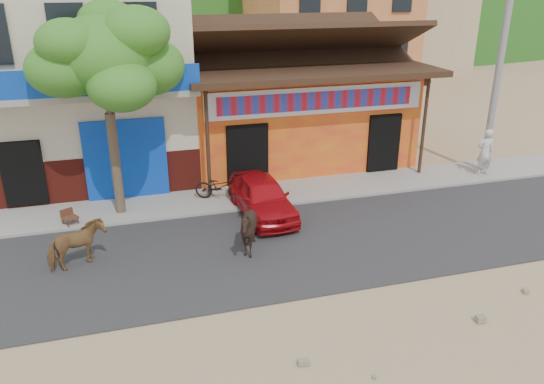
{
  "coord_description": "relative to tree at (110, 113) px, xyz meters",
  "views": [
    {
      "loc": [
        -4.26,
        -9.4,
        6.61
      ],
      "look_at": [
        -0.69,
        3.0,
        1.4
      ],
      "focal_mm": 35.0,
      "sensor_mm": 36.0,
      "label": 1
    }
  ],
  "objects": [
    {
      "name": "cafe_building",
      "position": [
        -0.9,
        4.2,
        0.38
      ],
      "size": [
        7.0,
        6.0,
        7.0
      ],
      "primitive_type": "cube",
      "color": "beige",
      "rests_on": "ground"
    },
    {
      "name": "cafe_chair_right",
      "position": [
        -1.4,
        -0.5,
        -2.6
      ],
      "size": [
        0.51,
        0.51,
        0.8
      ],
      "primitive_type": null,
      "rotation": [
        0.0,
        0.0,
        0.55
      ],
      "color": "#4D2819",
      "rests_on": "sidewalk"
    },
    {
      "name": "sidewalk",
      "position": [
        4.6,
        0.2,
        -3.06
      ],
      "size": [
        60.0,
        2.0,
        0.12
      ],
      "primitive_type": "cube",
      "color": "gray",
      "rests_on": "ground"
    },
    {
      "name": "pedestrian",
      "position": [
        12.45,
        -0.2,
        -2.17
      ],
      "size": [
        0.63,
        0.44,
        1.66
      ],
      "primitive_type": "imported",
      "rotation": [
        0.0,
        0.0,
        3.07
      ],
      "color": "silver",
      "rests_on": "sidewalk"
    },
    {
      "name": "apartment_rear",
      "position": [
        22.6,
        24.2,
        1.88
      ],
      "size": [
        8.0,
        8.0,
        10.0
      ],
      "primitive_type": "cube",
      "color": "tan",
      "rests_on": "ground"
    },
    {
      "name": "red_car",
      "position": [
        4.07,
        -1.21,
        -2.5
      ],
      "size": [
        1.57,
        3.5,
        1.17
      ],
      "primitive_type": "imported",
      "rotation": [
        0.0,
        0.0,
        0.06
      ],
      "color": "#B50C14",
      "rests_on": "road"
    },
    {
      "name": "scooter",
      "position": [
        3.06,
        0.15,
        -2.58
      ],
      "size": [
        1.69,
        1.13,
        0.84
      ],
      "primitive_type": "imported",
      "rotation": [
        0.0,
        0.0,
        1.18
      ],
      "color": "black",
      "rests_on": "sidewalk"
    },
    {
      "name": "dance_club",
      "position": [
        6.6,
        4.2,
        -1.32
      ],
      "size": [
        8.0,
        6.0,
        3.6
      ],
      "primitive_type": "cube",
      "color": "orange",
      "rests_on": "ground"
    },
    {
      "name": "road",
      "position": [
        4.6,
        -3.3,
        -3.1
      ],
      "size": [
        60.0,
        5.0,
        0.04
      ],
      "primitive_type": "cube",
      "color": "#28282B",
      "rests_on": "ground"
    },
    {
      "name": "utility_pole",
      "position": [
        12.8,
        0.2,
        1.0
      ],
      "size": [
        0.24,
        0.24,
        8.0
      ],
      "primitive_type": "cylinder",
      "color": "gray",
      "rests_on": "sidewalk"
    },
    {
      "name": "ground",
      "position": [
        4.6,
        -5.8,
        -3.12
      ],
      "size": [
        120.0,
        120.0,
        0.0
      ],
      "primitive_type": "plane",
      "color": "#9E825B",
      "rests_on": "ground"
    },
    {
      "name": "tree",
      "position": [
        0.0,
        0.0,
        0.0
      ],
      "size": [
        3.0,
        3.0,
        6.0
      ],
      "primitive_type": null,
      "color": "#2D721E",
      "rests_on": "sidewalk"
    },
    {
      "name": "cow_tan",
      "position": [
        -1.06,
        -2.93,
        -2.5
      ],
      "size": [
        1.51,
        1.19,
        1.16
      ],
      "primitive_type": "imported",
      "rotation": [
        0.0,
        0.0,
        2.05
      ],
      "color": "olive",
      "rests_on": "road"
    },
    {
      "name": "cow_dark",
      "position": [
        3.1,
        -3.44,
        -2.42
      ],
      "size": [
        1.56,
        1.51,
        1.32
      ],
      "primitive_type": "imported",
      "rotation": [
        0.0,
        0.0,
        -1.09
      ],
      "color": "black",
      "rests_on": "road"
    }
  ]
}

